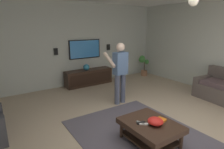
% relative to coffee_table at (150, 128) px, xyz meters
% --- Properties ---
extents(ground_plane, '(8.99, 8.99, 0.00)m').
position_rel_coffee_table_xyz_m(ground_plane, '(0.28, -0.29, -0.30)').
color(ground_plane, tan).
extents(wall_back_tv, '(0.10, 6.95, 2.84)m').
position_rel_coffee_table_xyz_m(wall_back_tv, '(4.07, -0.29, 1.13)').
color(wall_back_tv, '#B2B7AD').
rests_on(wall_back_tv, ground).
extents(area_rug, '(2.84, 2.17, 0.01)m').
position_rel_coffee_table_xyz_m(area_rug, '(0.20, -0.00, -0.29)').
color(area_rug, '#514C56').
rests_on(area_rug, ground).
extents(coffee_table, '(1.00, 0.80, 0.40)m').
position_rel_coffee_table_xyz_m(coffee_table, '(0.00, 0.00, 0.00)').
color(coffee_table, '#332116').
rests_on(coffee_table, ground).
extents(media_console, '(0.45, 1.70, 0.55)m').
position_rel_coffee_table_xyz_m(media_console, '(3.74, -0.67, -0.02)').
color(media_console, '#332116').
rests_on(media_console, ground).
extents(tv, '(0.05, 1.18, 0.66)m').
position_rel_coffee_table_xyz_m(tv, '(3.98, -0.67, 0.96)').
color(tv, black).
extents(person_standing, '(0.55, 0.55, 1.64)m').
position_rel_coffee_table_xyz_m(person_standing, '(1.78, -0.62, 0.64)').
color(person_standing, '#4C5166').
rests_on(person_standing, ground).
extents(potted_plant_tall, '(0.36, 0.39, 0.86)m').
position_rel_coffee_table_xyz_m(potted_plant_tall, '(3.63, -3.19, 0.23)').
color(potted_plant_tall, '#9E6B4C').
rests_on(potted_plant_tall, ground).
extents(bowl, '(0.27, 0.27, 0.12)m').
position_rel_coffee_table_xyz_m(bowl, '(-0.09, -0.02, 0.17)').
color(bowl, red).
rests_on(bowl, coffee_table).
extents(remote_white, '(0.13, 0.14, 0.02)m').
position_rel_coffee_table_xyz_m(remote_white, '(0.02, 0.15, 0.12)').
color(remote_white, white).
rests_on(remote_white, coffee_table).
extents(remote_black, '(0.05, 0.15, 0.02)m').
position_rel_coffee_table_xyz_m(remote_black, '(0.08, 0.16, 0.12)').
color(remote_black, black).
rests_on(remote_black, coffee_table).
extents(remote_grey, '(0.16, 0.09, 0.02)m').
position_rel_coffee_table_xyz_m(remote_grey, '(0.09, 0.17, 0.12)').
color(remote_grey, slate).
rests_on(remote_grey, coffee_table).
extents(book, '(0.20, 0.25, 0.04)m').
position_rel_coffee_table_xyz_m(book, '(-0.06, -0.17, 0.12)').
color(book, orange).
rests_on(book, coffee_table).
extents(vase_round, '(0.22, 0.22, 0.22)m').
position_rel_coffee_table_xyz_m(vase_round, '(3.70, -0.56, 0.36)').
color(vase_round, teal).
rests_on(vase_round, media_console).
extents(wall_speaker_left, '(0.06, 0.12, 0.22)m').
position_rel_coffee_table_xyz_m(wall_speaker_left, '(3.99, -1.68, 0.97)').
color(wall_speaker_left, black).
extents(wall_speaker_right, '(0.06, 0.12, 0.22)m').
position_rel_coffee_table_xyz_m(wall_speaker_right, '(3.99, 0.37, 0.95)').
color(wall_speaker_right, black).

